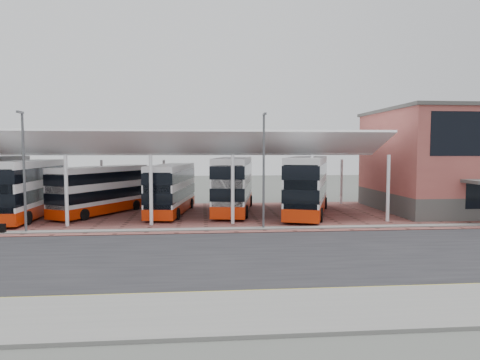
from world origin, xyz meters
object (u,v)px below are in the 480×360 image
(terminal, at_px, (479,160))
(bus_5, at_px, (307,186))
(bus_1, at_px, (29,189))
(bus_2, at_px, (101,190))
(bus_3, at_px, (171,189))
(bus_4, at_px, (234,185))

(terminal, distance_m, bus_5, 16.48)
(bus_1, relative_size, bus_2, 1.15)
(terminal, xyz_separation_m, bus_1, (-39.32, -1.02, -2.29))
(bus_2, distance_m, bus_3, 5.99)
(bus_2, relative_size, bus_3, 0.93)
(bus_4, bearing_deg, bus_3, -162.91)
(bus_4, bearing_deg, bus_1, -164.04)
(terminal, height_order, bus_5, terminal)
(terminal, distance_m, bus_4, 22.57)
(bus_4, height_order, bus_5, bus_5)
(bus_2, bearing_deg, bus_1, -135.39)
(bus_1, xyz_separation_m, bus_2, (5.43, 1.44, -0.27))
(bus_4, bearing_deg, bus_2, -168.04)
(bus_1, distance_m, bus_2, 5.63)
(bus_1, bearing_deg, bus_2, 14.89)
(bus_2, relative_size, bus_4, 0.82)
(bus_2, xyz_separation_m, bus_5, (17.60, -1.68, 0.40))
(terminal, xyz_separation_m, bus_2, (-33.89, 0.42, -2.56))
(bus_3, distance_m, bus_4, 5.52)
(bus_3, relative_size, bus_5, 0.86)
(bus_2, height_order, bus_5, bus_5)
(bus_3, height_order, bus_4, bus_4)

